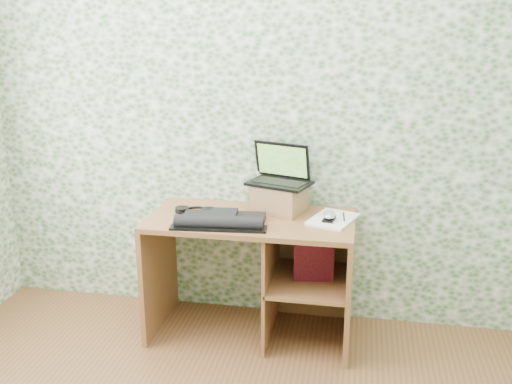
% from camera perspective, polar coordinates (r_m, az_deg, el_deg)
% --- Properties ---
extents(wall_back, '(3.50, 0.00, 3.50)m').
position_cam_1_polar(wall_back, '(3.49, 0.46, 7.65)').
color(wall_back, white).
rests_on(wall_back, ground).
extents(desk, '(1.20, 0.60, 0.75)m').
position_cam_1_polar(desk, '(3.44, 0.90, -6.74)').
color(desk, brown).
rests_on(desk, floor).
extents(riser, '(0.34, 0.31, 0.17)m').
position_cam_1_polar(riser, '(3.41, 2.35, -0.61)').
color(riser, olive).
rests_on(riser, desk).
extents(laptop, '(0.41, 0.35, 0.24)m').
position_cam_1_polar(laptop, '(3.41, 2.47, 1.83)').
color(laptop, black).
rests_on(laptop, riser).
extents(keyboard, '(0.54, 0.31, 0.07)m').
position_cam_1_polar(keyboard, '(3.21, -3.47, -2.83)').
color(keyboard, black).
rests_on(keyboard, desk).
extents(headphones, '(0.25, 0.19, 0.03)m').
position_cam_1_polar(headphones, '(3.43, -6.09, -1.90)').
color(headphones, black).
rests_on(headphones, desk).
extents(notepad, '(0.31, 0.37, 0.01)m').
position_cam_1_polar(notepad, '(3.31, 7.68, -2.71)').
color(notepad, white).
rests_on(notepad, desk).
extents(mouse, '(0.09, 0.12, 0.04)m').
position_cam_1_polar(mouse, '(3.26, 7.34, -2.48)').
color(mouse, silver).
rests_on(mouse, notepad).
extents(pen, '(0.02, 0.14, 0.01)m').
position_cam_1_polar(pen, '(3.33, 8.77, -2.46)').
color(pen, black).
rests_on(pen, notepad).
extents(red_box, '(0.24, 0.11, 0.28)m').
position_cam_1_polar(red_box, '(3.36, 5.79, -6.52)').
color(red_box, maroon).
rests_on(red_box, desk).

